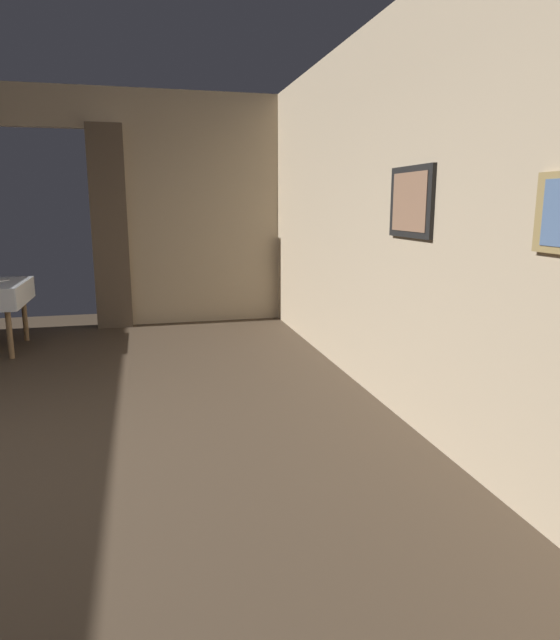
# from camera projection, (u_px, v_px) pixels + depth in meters

# --- Properties ---
(wall_right) EXTENTS (0.16, 8.40, 3.00)m
(wall_right) POSITION_uv_depth(u_px,v_px,m) (435.00, 217.00, 3.66)
(wall_right) COLOR tan
(wall_right) RESTS_ON ground
(wall_back) EXTENTS (6.40, 0.27, 3.00)m
(wall_back) POSITION_uv_depth(u_px,v_px,m) (32.00, 210.00, 6.88)
(wall_back) COLOR tan
(wall_back) RESTS_ON ground
(plate_mid_b) EXTENTS (0.20, 0.20, 0.01)m
(plate_mid_b) POSITION_uv_depth(u_px,v_px,m) (0.00, 280.00, 6.14)
(plate_mid_b) COLOR white
(plate_mid_b) RESTS_ON dining_table_mid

